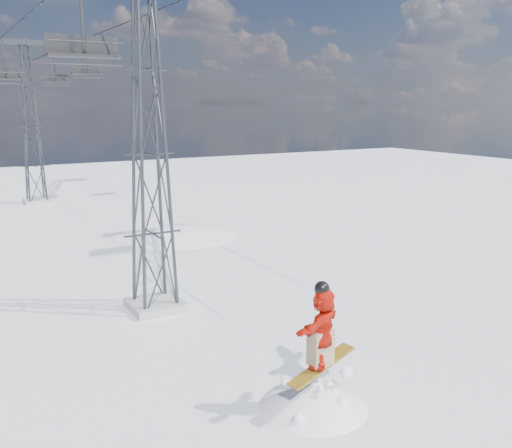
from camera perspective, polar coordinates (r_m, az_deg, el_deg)
name	(u,v)px	position (r m, az deg, el deg)	size (l,w,h in m)	color
ground	(243,422)	(13.85, -1.32, -19.20)	(120.00, 120.00, 0.00)	white
lift_tower_near	(150,155)	(19.59, -10.56, 6.81)	(5.20, 1.80, 11.43)	#999999
lift_tower_far	(31,127)	(43.94, -21.55, 8.97)	(5.20, 1.80, 11.43)	#999999
haul_cables	(66,26)	(30.83, -18.44, 18.28)	(4.46, 51.00, 0.06)	black
lift_chair_near	(83,48)	(18.14, -16.88, 16.48)	(2.12, 0.61, 2.63)	black
lift_chair_mid	(87,71)	(36.48, -16.54, 14.49)	(1.81, 0.52, 2.25)	black
lift_chair_far	(5,75)	(36.88, -23.80, 13.46)	(2.12, 0.61, 2.63)	black
lift_chair_extra	(55,79)	(46.01, -19.44, 13.51)	(1.96, 0.56, 2.43)	black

